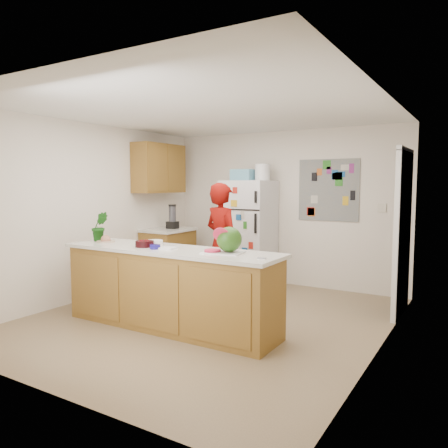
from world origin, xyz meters
The scene contains 26 objects.
floor centered at (0.00, 0.00, -0.01)m, with size 4.00×4.50×0.02m, color brown.
wall_back centered at (0.00, 2.26, 1.25)m, with size 4.00×0.02×2.50m, color beige.
wall_left centered at (-2.01, 0.00, 1.25)m, with size 0.02×4.50×2.50m, color beige.
wall_right centered at (2.01, 0.00, 1.25)m, with size 0.02×4.50×2.50m, color beige.
ceiling centered at (0.00, 0.00, 2.51)m, with size 4.00×4.50×0.02m, color white.
doorway centered at (1.99, 1.45, 1.02)m, with size 0.03×0.85×2.04m, color black.
peninsula_base centered at (-0.20, -0.50, 0.44)m, with size 2.60×0.62×0.88m, color brown.
peninsula_top centered at (-0.20, -0.50, 0.90)m, with size 2.68×0.70×0.04m, color silver.
side_counter_base centered at (-1.69, 1.35, 0.43)m, with size 0.60×0.80×0.86m, color brown.
side_counter_top centered at (-1.69, 1.35, 0.88)m, with size 0.64×0.84×0.04m, color silver.
upper_cabinets centered at (-1.82, 1.30, 1.90)m, with size 0.35×1.00×0.80m, color brown.
refrigerator centered at (-0.45, 1.88, 0.85)m, with size 0.75×0.70×1.70m, color silver.
fridge_top_bin centered at (-0.55, 1.88, 1.79)m, with size 0.35×0.28×0.18m, color #5999B2.
photo_collage centered at (0.75, 2.24, 1.55)m, with size 0.95×0.01×0.95m, color slate.
person centered at (-0.23, 0.69, 0.83)m, with size 0.61×0.40×1.66m, color #650804.
blender_appliance centered at (-1.64, 1.41, 1.09)m, with size 0.12×0.12×0.38m, color black.
cutting_board centered at (0.49, -0.47, 0.93)m, with size 0.41×0.31×0.01m, color silver.
watermelon centered at (0.55, -0.45, 1.07)m, with size 0.27×0.27×0.27m, color #195313.
watermelon_slice centered at (0.39, -0.52, 0.94)m, with size 0.17×0.17×0.02m, color #C71441.
cherry_bowl centered at (-0.52, -0.56, 0.96)m, with size 0.21×0.21×0.07m, color black.
white_bowl centered at (-0.51, -0.40, 0.95)m, with size 0.21×0.21×0.06m, color white.
cobalt_bowl centered at (-0.31, -0.62, 0.95)m, with size 0.12×0.12×0.05m, color navy.
plate centered at (-1.21, -0.50, 0.93)m, with size 0.23×0.23×0.02m, color #C3B199.
paper_towel centered at (-0.18, -0.55, 0.93)m, with size 0.18×0.16×0.02m, color silver.
keys centered at (1.00, -0.58, 0.93)m, with size 0.08×0.04×0.01m, color gray.
potted_plant centered at (-1.36, -0.45, 1.11)m, with size 0.21×0.17×0.37m, color #1B4313.
Camera 1 is at (2.86, -4.36, 1.65)m, focal length 35.00 mm.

